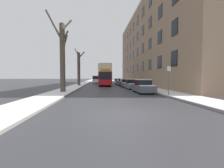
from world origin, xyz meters
name	(u,v)px	position (x,y,z in m)	size (l,w,h in m)	color
ground_plane	(130,113)	(0.00, 0.00, 0.00)	(320.00, 320.00, 0.00)	#38383D
sidewalk_left	(88,81)	(-5.80, 53.00, 0.08)	(2.63, 130.00, 0.16)	gray
sidewalk_right	(117,81)	(5.80, 53.00, 0.08)	(2.63, 130.00, 0.16)	gray
terrace_facade_right	(157,46)	(11.61, 26.37, 8.85)	(9.10, 43.05, 17.69)	#8C7056
bare_tree_left_0	(62,55)	(-5.51, 9.73, 4.14)	(2.63, 2.29, 8.79)	#4C4238
bare_tree_left_1	(79,68)	(-5.57, 23.30, 3.65)	(2.30, 2.68, 7.65)	#4C4238
double_decker_bus	(104,74)	(-0.44, 25.04, 2.42)	(2.50, 11.21, 4.28)	red
parked_car_0	(143,87)	(3.40, 9.29, 0.69)	(1.69, 4.04, 1.52)	#474C56
parked_car_1	(132,84)	(3.40, 15.12, 0.68)	(1.70, 4.33, 1.50)	slate
parked_car_2	(125,83)	(3.40, 20.57, 0.66)	(1.87, 4.54, 1.41)	slate
parked_car_3	(121,82)	(3.40, 26.10, 0.67)	(1.80, 4.58, 1.45)	#9EA3AD
parked_car_4	(118,81)	(3.40, 32.30, 0.65)	(1.79, 4.52, 1.41)	silver
oncoming_van	(96,79)	(-2.37, 37.56, 1.18)	(2.08, 5.62, 2.17)	white
pedestrian_left_sidewalk	(63,85)	(-5.49, 9.66, 0.89)	(0.35, 0.35, 1.61)	navy
street_sign_post	(169,79)	(4.79, 5.98, 1.58)	(0.32, 0.07, 2.77)	#4C4F54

